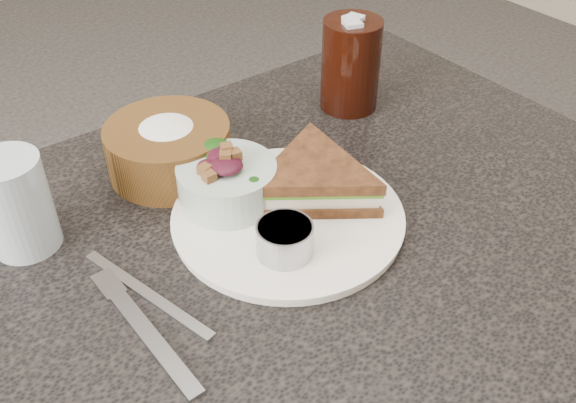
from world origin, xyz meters
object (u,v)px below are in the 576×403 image
Objects in this scene: dressing_ramekin at (285,240)px; bread_basket at (168,141)px; cola_glass at (351,61)px; salad_bowl at (227,177)px; dinner_plate at (288,218)px; sandwich at (314,180)px; water_glass at (16,204)px.

bread_basket reaches higher than dressing_ramekin.
salad_bowl is at bearing -160.30° from cola_glass.
dinner_plate is 1.49× the size of sandwich.
sandwich is 1.60× the size of water_glass.
sandwich reaches higher than dinner_plate.
dressing_ramekin is at bearing -90.47° from salad_bowl.
water_glass is (-0.49, -0.02, -0.02)m from cola_glass.
water_glass is at bearing 150.56° from dinner_plate.
dressing_ramekin is 0.29m from water_glass.
dinner_plate is 1.70× the size of bread_basket.
cola_glass is (0.28, 0.10, 0.03)m from salad_bowl.
sandwich is 1.14× the size of bread_basket.
salad_bowl reaches higher than dressing_ramekin.
dinner_plate is 0.29m from cola_glass.
cola_glass reaches higher than water_glass.
dinner_plate is at bearing -71.19° from bread_basket.
cola_glass is at bearing 2.04° from water_glass.
cola_glass reaches higher than dinner_plate.
water_glass reaches higher than bread_basket.
salad_bowl is (-0.04, 0.06, 0.04)m from dinner_plate.
bread_basket is at bearing 177.85° from cola_glass.
sandwich is at bearing -24.34° from water_glass.
sandwich is at bearing -140.95° from cola_glass.
dinner_plate is 0.19m from bread_basket.
dressing_ramekin is at bearing -129.80° from dinner_plate.
salad_bowl is 0.11m from bread_basket.
bread_basket is (-0.06, 0.17, 0.04)m from dinner_plate.
dressing_ramekin is 0.22m from bread_basket.
dressing_ramekin reaches higher than dinner_plate.
bread_basket is 0.20m from water_glass.
water_glass is at bearing -177.96° from cola_glass.
dressing_ramekin is 0.35m from cola_glass.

